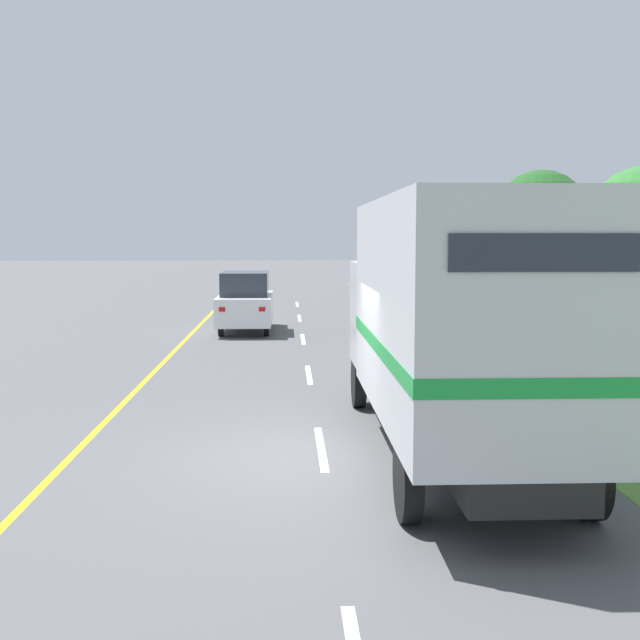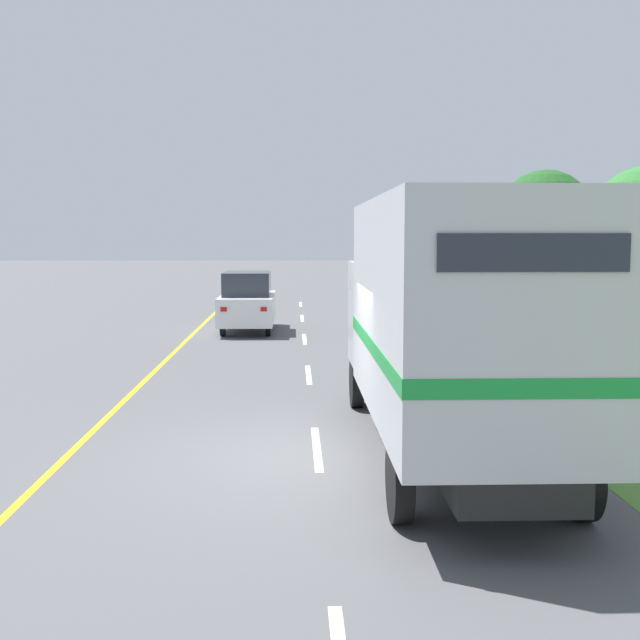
% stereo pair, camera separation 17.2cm
% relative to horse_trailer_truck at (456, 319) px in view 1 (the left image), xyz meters
% --- Properties ---
extents(ground_plane, '(200.00, 200.00, 0.00)m').
position_rel_horse_trailer_truck_xyz_m(ground_plane, '(-1.88, 0.32, -2.06)').
color(ground_plane, '#515154').
extents(edge_line_yellow, '(0.12, 60.37, 0.01)m').
position_rel_horse_trailer_truck_xyz_m(edge_line_yellow, '(-5.58, 13.97, -2.05)').
color(edge_line_yellow, yellow).
rests_on(edge_line_yellow, ground).
extents(centre_dash_near, '(0.12, 2.60, 0.01)m').
position_rel_horse_trailer_truck_xyz_m(centre_dash_near, '(-1.88, 0.79, -2.05)').
color(centre_dash_near, white).
rests_on(centre_dash_near, ground).
extents(centre_dash_mid_a, '(0.12, 2.60, 0.01)m').
position_rel_horse_trailer_truck_xyz_m(centre_dash_mid_a, '(-1.88, 7.39, -2.05)').
color(centre_dash_mid_a, white).
rests_on(centre_dash_mid_a, ground).
extents(centre_dash_mid_b, '(0.12, 2.60, 0.01)m').
position_rel_horse_trailer_truck_xyz_m(centre_dash_mid_b, '(-1.88, 13.99, -2.05)').
color(centre_dash_mid_b, white).
rests_on(centre_dash_mid_b, ground).
extents(centre_dash_far, '(0.12, 2.60, 0.01)m').
position_rel_horse_trailer_truck_xyz_m(centre_dash_far, '(-1.88, 20.59, -2.05)').
color(centre_dash_far, white).
rests_on(centre_dash_far, ground).
extents(centre_dash_farthest, '(0.12, 2.60, 0.01)m').
position_rel_horse_trailer_truck_xyz_m(centre_dash_farthest, '(-1.88, 27.19, -2.05)').
color(centre_dash_farthest, white).
rests_on(centre_dash_farthest, ground).
extents(horse_trailer_truck, '(2.44, 8.30, 3.72)m').
position_rel_horse_trailer_truck_xyz_m(horse_trailer_truck, '(0.00, 0.00, 0.00)').
color(horse_trailer_truck, black).
rests_on(horse_trailer_truck, ground).
extents(lead_car_white, '(1.80, 4.45, 2.04)m').
position_rel_horse_trailer_truck_xyz_m(lead_car_white, '(-3.80, 16.17, -1.04)').
color(lead_car_white, black).
rests_on(lead_car_white, ground).
extents(highway_sign, '(2.16, 0.09, 3.08)m').
position_rel_horse_trailer_truck_xyz_m(highway_sign, '(5.01, 9.11, -0.07)').
color(highway_sign, '#9E9EA3').
rests_on(highway_sign, ground).
extents(roadside_tree_mid, '(3.09, 3.09, 5.09)m').
position_rel_horse_trailer_truck_xyz_m(roadside_tree_mid, '(5.88, 19.96, 1.46)').
color(roadside_tree_mid, '#4C3823').
rests_on(roadside_tree_mid, ground).
extents(roadside_tree_far, '(4.62, 4.62, 6.45)m').
position_rel_horse_trailer_truck_xyz_m(roadside_tree_far, '(9.91, 27.35, 2.08)').
color(roadside_tree_far, '#4C3823').
rests_on(roadside_tree_far, ground).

